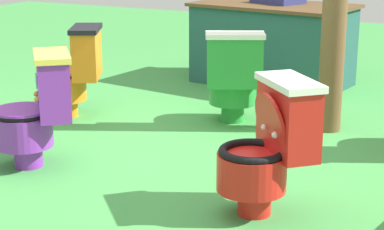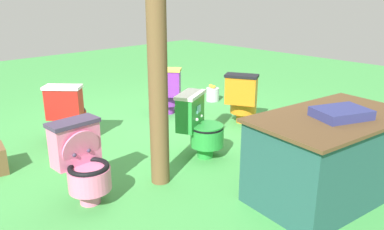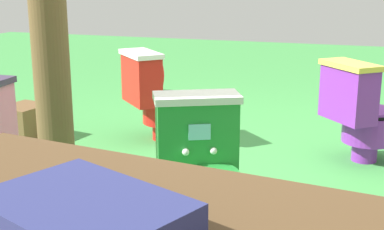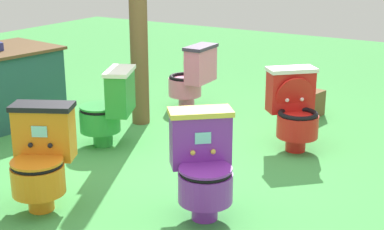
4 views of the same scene
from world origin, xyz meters
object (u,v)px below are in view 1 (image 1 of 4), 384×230
object	(u,v)px
toilet_green	(234,77)
wooden_post	(335,1)
toilet_orange	(74,71)
toilet_red	(269,146)
toilet_purple	(37,110)
vendor_table	(273,43)

from	to	relation	value
toilet_green	wooden_post	world-z (taller)	wooden_post
toilet_orange	toilet_red	bearing A→B (deg)	-145.38
toilet_green	toilet_purple	xyz separation A→B (m)	(-0.73, -1.42, 0.00)
vendor_table	wooden_post	xyz separation A→B (m)	(0.92, -1.26, 0.57)
toilet_red	toilet_orange	bearing A→B (deg)	18.29
toilet_green	toilet_orange	distance (m)	1.27
toilet_purple	toilet_red	bearing A→B (deg)	-132.01
toilet_purple	toilet_orange	xyz separation A→B (m)	(-0.48, 1.04, 0.00)
toilet_green	wooden_post	xyz separation A→B (m)	(0.71, 0.17, 0.60)
toilet_green	vendor_table	xyz separation A→B (m)	(-0.21, 1.43, 0.02)
toilet_orange	toilet_green	bearing A→B (deg)	-100.11
toilet_orange	wooden_post	distance (m)	2.09
toilet_purple	toilet_red	distance (m)	1.56
toilet_orange	vendor_table	size ratio (longest dim) A/B	0.46
toilet_purple	wooden_post	world-z (taller)	wooden_post
toilet_orange	toilet_purple	bearing A→B (deg)	177.12
toilet_purple	vendor_table	world-z (taller)	vendor_table
toilet_orange	vendor_table	bearing A→B (deg)	-56.64
toilet_red	vendor_table	xyz separation A→B (m)	(-1.04, 2.88, 0.02)
toilet_purple	toilet_green	bearing A→B (deg)	-68.12
toilet_purple	vendor_table	distance (m)	2.90
toilet_red	wooden_post	size ratio (longest dim) A/B	0.38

